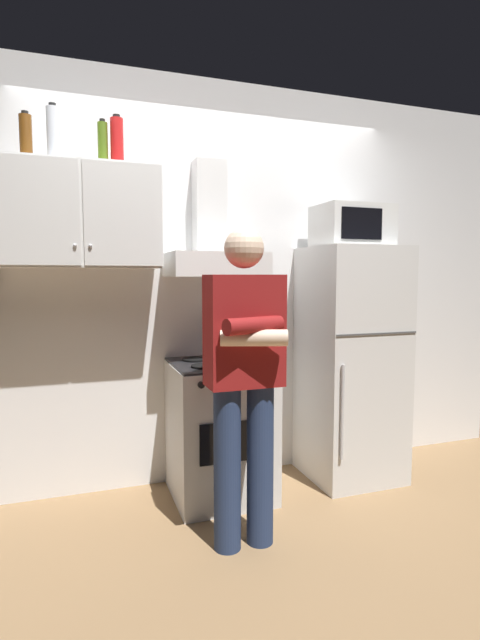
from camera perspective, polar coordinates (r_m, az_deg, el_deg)
ground_plane at (r=3.08m, az=0.00°, el=-21.80°), size 7.00×7.00×0.00m
back_wall_tiled at (r=3.32m, az=-3.40°, el=4.33°), size 4.80×0.10×2.70m
upper_cabinet at (r=2.99m, az=-18.42°, el=11.66°), size 0.90×0.37×0.60m
stove_oven at (r=3.12m, az=-2.42°, el=-12.85°), size 0.60×0.62×0.87m
range_hood at (r=3.10m, az=-3.19°, el=8.85°), size 0.60×0.44×0.75m
refrigerator at (r=3.42m, az=13.04°, el=-5.04°), size 0.60×0.62×1.60m
microwave at (r=3.40m, az=13.20°, el=10.81°), size 0.48×0.37×0.28m
person_standing at (r=2.43m, az=0.53°, el=-6.66°), size 0.38×0.33×1.64m
cooking_pot at (r=2.94m, az=0.65°, el=-4.08°), size 0.30×0.20×0.10m
bottle_olive_oil at (r=3.07m, az=-16.05°, el=19.59°), size 0.06×0.06×0.26m
bottle_beer_brown at (r=3.09m, az=-24.19°, el=19.30°), size 0.07×0.07×0.26m
bottle_vodka_clear at (r=3.05m, az=-21.38°, el=20.02°), size 0.07×0.07×0.31m
bottle_soda_red at (r=3.07m, az=-14.46°, el=19.90°), size 0.08×0.08×0.29m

